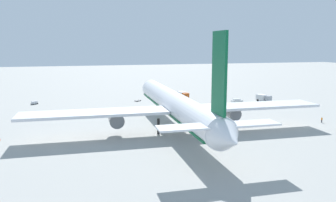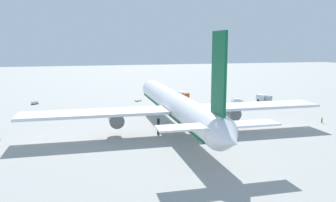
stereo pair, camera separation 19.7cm
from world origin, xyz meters
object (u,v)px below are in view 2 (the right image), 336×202
at_px(airliner, 176,105).
at_px(ground_worker_4, 322,120).
at_px(baggage_cart_1, 35,102).
at_px(service_van, 237,101).
at_px(service_truck_0, 264,98).
at_px(service_truck_3, 183,95).
at_px(baggage_cart_0, 138,101).
at_px(traffic_cone_1, 0,139).
at_px(ground_worker_3, 178,100).
at_px(traffic_cone_0, 252,108).

relative_size(airliner, ground_worker_4, 47.89).
bearing_deg(ground_worker_4, baggage_cart_1, 56.66).
bearing_deg(airliner, service_van, -45.81).
bearing_deg(service_truck_0, service_van, 94.78).
bearing_deg(service_truck_3, ground_worker_4, -156.16).
height_order(baggage_cart_0, ground_worker_4, ground_worker_4).
relative_size(airliner, traffic_cone_1, 144.40).
bearing_deg(service_truck_0, ground_worker_4, 175.06).
relative_size(baggage_cart_1, traffic_cone_1, 5.25).
bearing_deg(ground_worker_3, traffic_cone_0, -132.61).
relative_size(service_truck_3, ground_worker_4, 4.23).
distance_m(airliner, service_truck_3, 58.34).
bearing_deg(service_van, airliner, 134.19).
height_order(service_truck_0, ground_worker_4, service_truck_0).
bearing_deg(baggage_cart_1, ground_worker_4, -123.34).
height_order(service_truck_0, service_truck_3, service_truck_0).
bearing_deg(baggage_cart_1, ground_worker_3, -100.84).
bearing_deg(baggage_cart_0, traffic_cone_0, -126.33).
bearing_deg(traffic_cone_0, airliner, 123.15).
height_order(service_van, baggage_cart_0, service_van).
relative_size(baggage_cart_0, traffic_cone_1, 5.31).
distance_m(ground_worker_3, ground_worker_4, 55.48).
xyz_separation_m(service_truck_0, ground_worker_3, (8.05, 34.10, -0.69)).
relative_size(airliner, baggage_cart_0, 27.19).
bearing_deg(service_van, ground_worker_4, -166.16).
height_order(ground_worker_4, traffic_cone_0, ground_worker_4).
height_order(airliner, ground_worker_4, airliner).
xyz_separation_m(baggage_cart_0, traffic_cone_1, (-48.31, 42.94, 0.01)).
distance_m(service_truck_3, traffic_cone_0, 34.99).
bearing_deg(service_van, traffic_cone_1, 111.97).
xyz_separation_m(service_van, ground_worker_3, (9.09, 21.69, -0.12)).
bearing_deg(ground_worker_4, service_van, 13.84).
bearing_deg(service_van, service_truck_3, 38.98).
bearing_deg(service_truck_3, service_truck_0, -123.37).
distance_m(ground_worker_3, traffic_cone_0, 29.96).
height_order(service_truck_0, ground_worker_3, service_truck_0).
distance_m(service_truck_3, baggage_cart_1, 61.20).
height_order(baggage_cart_1, ground_worker_3, ground_worker_3).
bearing_deg(traffic_cone_1, baggage_cart_0, -41.63).
bearing_deg(airliner, baggage_cart_1, 37.16).
xyz_separation_m(airliner, traffic_cone_1, (2.66, 43.93, -6.84)).
xyz_separation_m(service_truck_3, baggage_cart_0, (-3.59, 20.85, -1.20)).
distance_m(service_truck_3, traffic_cone_1, 82.24).
xyz_separation_m(airliner, ground_worker_3, (43.92, -14.14, -6.20)).
height_order(airliner, ground_worker_3, airliner).
height_order(baggage_cart_1, ground_worker_4, ground_worker_4).
bearing_deg(airliner, ground_worker_4, -92.83).
relative_size(service_van, baggage_cart_1, 1.59).
bearing_deg(airliner, service_truck_0, -53.37).
bearing_deg(baggage_cart_0, ground_worker_3, -114.99).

